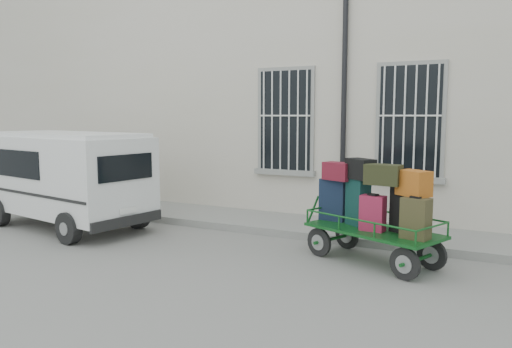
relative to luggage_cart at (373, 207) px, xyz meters
name	(u,v)px	position (x,y,z in m)	size (l,w,h in m)	color
ground	(238,253)	(-2.19, -0.52, -0.91)	(80.00, 80.00, 0.00)	slate
building	(338,91)	(-2.18, 4.98, 2.09)	(24.00, 5.15, 6.00)	beige
sidewalk	(288,224)	(-2.19, 1.68, -0.83)	(24.00, 1.70, 0.15)	gray
luggage_cart	(373,207)	(0.00, 0.00, 0.00)	(2.51, 1.71, 1.67)	black
van	(66,173)	(-6.41, -0.34, 0.25)	(4.21, 2.35, 2.01)	white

